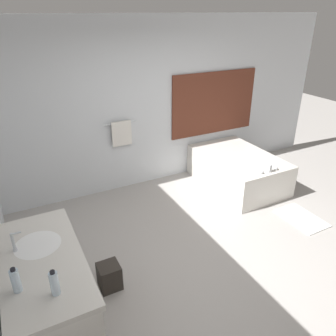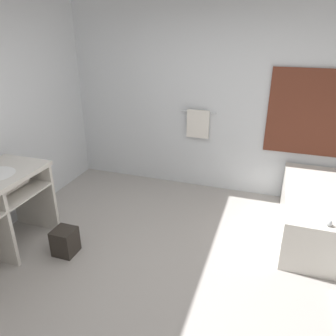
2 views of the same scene
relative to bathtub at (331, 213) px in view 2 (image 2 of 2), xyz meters
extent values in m
plane|color=#A8A39E|center=(-1.47, -1.39, -0.30)|extent=(16.00, 16.00, 0.00)
cube|color=silver|center=(-1.47, 0.84, 1.05)|extent=(7.40, 0.06, 2.70)
cylinder|color=silver|center=(-1.77, 0.77, 0.85)|extent=(0.50, 0.02, 0.02)
cube|color=silver|center=(-1.77, 0.76, 0.68)|extent=(0.32, 0.04, 0.40)
cube|color=silver|center=(-3.33, -0.91, 0.13)|extent=(0.60, 0.04, 0.85)
cylinder|color=silver|center=(-3.29, -1.23, 0.42)|extent=(0.13, 0.38, 0.13)
cube|color=silver|center=(0.00, 0.00, -0.03)|extent=(1.05, 1.60, 0.54)
ellipsoid|color=white|center=(0.00, 0.00, 0.09)|extent=(0.76, 1.15, 0.30)
sphere|color=silver|center=(-0.14, -0.70, 0.27)|extent=(0.06, 0.06, 0.06)
cube|color=#2D2823|center=(-2.70, -1.25, -0.15)|extent=(0.23, 0.23, 0.29)
camera|label=1|loc=(-3.37, -3.91, 2.44)|focal=35.00mm
camera|label=2|loc=(-0.74, -3.63, 1.97)|focal=35.00mm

